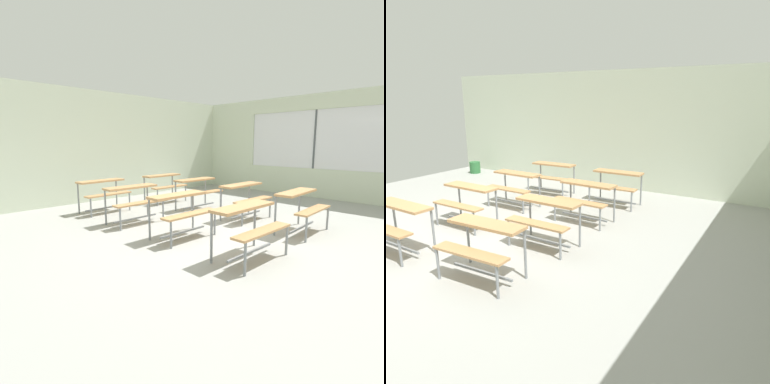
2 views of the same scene
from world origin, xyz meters
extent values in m
cube|color=#9E9E99|center=(0.00, 0.00, -0.03)|extent=(10.00, 9.00, 0.05)
cube|color=beige|center=(0.00, 4.50, 1.50)|extent=(10.00, 0.12, 3.00)
cube|color=beige|center=(5.00, 0.00, 0.42)|extent=(0.12, 9.00, 0.85)
cube|color=beige|center=(5.00, 0.00, 2.77)|extent=(0.12, 9.00, 0.45)
cube|color=beige|center=(5.00, 3.55, 1.70)|extent=(0.12, 1.90, 1.70)
cube|color=white|center=(5.00, 0.50, 1.70)|extent=(0.02, 4.20, 1.70)
cube|color=#4C5156|center=(5.00, 0.50, 1.70)|extent=(0.06, 0.05, 1.70)
cube|color=tan|center=(-0.43, -0.90, 0.72)|extent=(1.10, 0.33, 0.04)
cube|color=tan|center=(-0.44, -1.22, 0.44)|extent=(1.10, 0.23, 0.03)
cylinder|color=gray|center=(-0.93, -0.76, 0.36)|extent=(0.04, 0.04, 0.72)
cylinder|color=gray|center=(0.07, -0.77, 0.36)|extent=(0.04, 0.04, 0.72)
cylinder|color=gray|center=(-0.94, -1.31, 0.22)|extent=(0.04, 0.04, 0.44)
cylinder|color=gray|center=(0.06, -1.32, 0.22)|extent=(0.04, 0.04, 0.44)
cube|color=gray|center=(-0.44, -1.04, 0.10)|extent=(1.00, 0.04, 0.03)
cube|color=tan|center=(1.28, -0.83, 0.72)|extent=(1.11, 0.38, 0.04)
cube|color=tan|center=(1.30, -1.15, 0.44)|extent=(1.11, 0.28, 0.03)
cylinder|color=gray|center=(0.77, -0.72, 0.36)|extent=(0.04, 0.04, 0.72)
cylinder|color=gray|center=(1.77, -0.67, 0.36)|extent=(0.04, 0.04, 0.72)
cylinder|color=gray|center=(0.80, -1.27, 0.22)|extent=(0.04, 0.04, 0.44)
cylinder|color=gray|center=(1.80, -1.22, 0.22)|extent=(0.04, 0.04, 0.44)
cube|color=gray|center=(1.29, -0.97, 0.10)|extent=(1.00, 0.08, 0.03)
cube|color=tan|center=(-0.44, 0.46, 0.72)|extent=(1.10, 0.33, 0.04)
cube|color=tan|center=(-0.45, 0.14, 0.44)|extent=(1.10, 0.23, 0.03)
cylinder|color=gray|center=(-0.94, 0.60, 0.36)|extent=(0.04, 0.04, 0.72)
cylinder|color=gray|center=(0.06, 0.59, 0.36)|extent=(0.04, 0.04, 0.72)
cylinder|color=gray|center=(-0.95, 0.05, 0.22)|extent=(0.04, 0.04, 0.44)
cylinder|color=gray|center=(0.05, 0.04, 0.22)|extent=(0.04, 0.04, 0.44)
cube|color=gray|center=(-0.44, 0.32, 0.10)|extent=(1.00, 0.04, 0.03)
cube|color=tan|center=(1.35, 0.44, 0.72)|extent=(1.10, 0.33, 0.04)
cube|color=tan|center=(1.35, 0.12, 0.44)|extent=(1.10, 0.23, 0.03)
cylinder|color=gray|center=(0.85, 0.58, 0.36)|extent=(0.04, 0.04, 0.72)
cylinder|color=gray|center=(1.85, 0.58, 0.36)|extent=(0.04, 0.04, 0.72)
cylinder|color=gray|center=(0.85, 0.03, 0.22)|extent=(0.04, 0.04, 0.44)
cylinder|color=gray|center=(1.85, 0.03, 0.22)|extent=(0.04, 0.04, 0.44)
cube|color=gray|center=(1.35, 0.30, 0.10)|extent=(1.00, 0.04, 0.03)
cube|color=tan|center=(-0.49, 1.82, 0.72)|extent=(1.10, 0.34, 0.04)
cube|color=tan|center=(-0.50, 1.50, 0.44)|extent=(1.10, 0.24, 0.03)
cylinder|color=gray|center=(-0.99, 1.97, 0.36)|extent=(0.04, 0.04, 0.72)
cylinder|color=gray|center=(0.01, 1.95, 0.36)|extent=(0.04, 0.04, 0.72)
cylinder|color=gray|center=(-1.00, 1.42, 0.22)|extent=(0.04, 0.04, 0.44)
cylinder|color=gray|center=(0.00, 1.40, 0.22)|extent=(0.04, 0.04, 0.44)
cube|color=gray|center=(-0.49, 1.68, 0.10)|extent=(1.00, 0.05, 0.03)
cube|color=tan|center=(1.31, 1.78, 0.72)|extent=(1.11, 0.35, 0.04)
cube|color=tan|center=(1.31, 1.46, 0.44)|extent=(1.11, 0.25, 0.03)
cylinder|color=gray|center=(0.82, 1.94, 0.36)|extent=(0.04, 0.04, 0.72)
cylinder|color=gray|center=(1.82, 1.91, 0.36)|extent=(0.04, 0.04, 0.72)
cylinder|color=gray|center=(0.80, 1.39, 0.22)|extent=(0.04, 0.04, 0.44)
cylinder|color=gray|center=(1.80, 1.36, 0.22)|extent=(0.04, 0.04, 0.44)
cube|color=gray|center=(1.31, 1.64, 0.10)|extent=(1.00, 0.06, 0.03)
cube|color=tan|center=(-0.45, 3.15, 0.72)|extent=(1.11, 0.37, 0.04)
cube|color=tan|center=(-0.43, 2.83, 0.44)|extent=(1.11, 0.27, 0.03)
cylinder|color=gray|center=(-0.95, 3.27, 0.36)|extent=(0.04, 0.04, 0.72)
cylinder|color=gray|center=(0.05, 3.31, 0.36)|extent=(0.04, 0.04, 0.72)
cylinder|color=gray|center=(-0.93, 2.72, 0.22)|extent=(0.04, 0.04, 0.44)
cylinder|color=gray|center=(0.07, 2.76, 0.22)|extent=(0.04, 0.04, 0.44)
cube|color=gray|center=(-0.44, 3.01, 0.10)|extent=(1.00, 0.07, 0.03)
cube|color=tan|center=(1.34, 3.09, 0.72)|extent=(1.10, 0.34, 0.04)
cube|color=tan|center=(1.34, 2.77, 0.44)|extent=(1.10, 0.24, 0.03)
cylinder|color=gray|center=(0.84, 3.22, 0.36)|extent=(0.04, 0.04, 0.72)
cylinder|color=gray|center=(1.84, 3.23, 0.36)|extent=(0.04, 0.04, 0.72)
cylinder|color=gray|center=(0.84, 2.67, 0.22)|extent=(0.04, 0.04, 0.44)
cylinder|color=gray|center=(1.84, 2.68, 0.22)|extent=(0.04, 0.04, 0.44)
cube|color=gray|center=(1.34, 2.95, 0.10)|extent=(1.00, 0.05, 0.03)
camera|label=1|loc=(-3.80, -3.30, 1.60)|focal=28.00mm
camera|label=2|loc=(4.52, -3.88, 2.29)|focal=32.80mm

